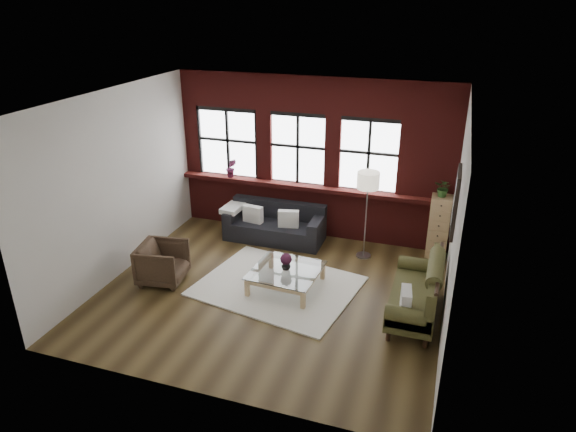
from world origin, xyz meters
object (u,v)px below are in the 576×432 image
(drawer_chest, at_px, (439,227))
(dark_sofa, at_px, (275,223))
(vintage_settee, at_px, (414,289))
(coffee_table, at_px, (286,279))
(vase, at_px, (286,265))
(armchair, at_px, (163,263))
(floor_lamp, at_px, (366,212))

(drawer_chest, bearing_deg, dark_sofa, -174.44)
(vintage_settee, xyz_separation_m, coffee_table, (-2.10, 0.14, -0.29))
(coffee_table, xyz_separation_m, drawer_chest, (2.32, 2.01, 0.43))
(coffee_table, bearing_deg, drawer_chest, 40.90)
(coffee_table, distance_m, vase, 0.26)
(dark_sofa, relative_size, drawer_chest, 1.63)
(dark_sofa, distance_m, vase, 1.89)
(vintage_settee, relative_size, coffee_table, 1.59)
(armchair, height_order, floor_lamp, floor_lamp)
(vase, xyz_separation_m, drawer_chest, (2.32, 2.01, 0.16))
(armchair, bearing_deg, coffee_table, -87.15)
(drawer_chest, relative_size, floor_lamp, 0.66)
(dark_sofa, bearing_deg, vase, -64.57)
(vase, relative_size, floor_lamp, 0.09)
(floor_lamp, bearing_deg, vase, -123.60)
(vintage_settee, height_order, armchair, vintage_settee)
(vintage_settee, bearing_deg, drawer_chest, 84.11)
(dark_sofa, xyz_separation_m, floor_lamp, (1.84, -0.16, 0.56))
(dark_sofa, relative_size, coffee_table, 1.79)
(floor_lamp, bearing_deg, dark_sofa, 175.15)
(coffee_table, bearing_deg, vase, -135.00)
(vase, bearing_deg, coffee_table, 45.00)
(dark_sofa, xyz_separation_m, drawer_chest, (3.13, 0.30, 0.25))
(dark_sofa, relative_size, floor_lamp, 1.07)
(armchair, height_order, coffee_table, armchair)
(armchair, bearing_deg, dark_sofa, -39.53)
(armchair, height_order, drawer_chest, drawer_chest)
(armchair, relative_size, vase, 4.72)
(vintage_settee, relative_size, floor_lamp, 0.95)
(dark_sofa, distance_m, armchair, 2.48)
(vintage_settee, xyz_separation_m, vase, (-2.10, 0.14, -0.03))
(vintage_settee, height_order, coffee_table, vintage_settee)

